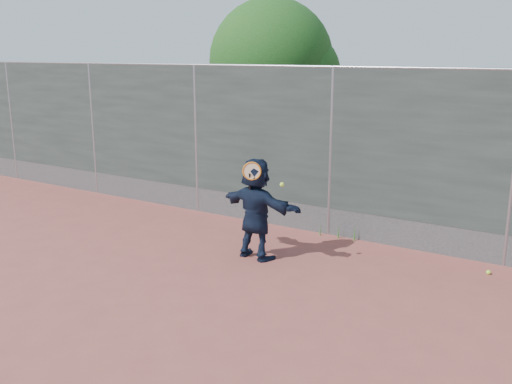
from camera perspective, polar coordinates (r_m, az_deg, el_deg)
The scene contains 7 objects.
ground at distance 7.73m, azimuth -3.97°, elevation -11.05°, with size 80.00×80.00×0.00m, color #9E4C42.
player at distance 9.07m, azimuth -0.00°, elevation -1.68°, with size 1.52×0.48×1.64m, color #121B31.
ball_ground at distance 9.31m, azimuth 22.23°, elevation -7.44°, with size 0.07×0.07×0.07m, color #BDF736.
fence at distance 10.19m, azimuth 7.51°, elevation 4.31°, with size 20.00×0.06×3.03m.
swing_action at distance 8.71m, azimuth -0.13°, elevation 1.86°, with size 0.69×0.17×0.51m.
tree_left at distance 14.07m, azimuth 2.19°, elevation 12.57°, with size 3.15×3.00×4.53m.
weed_clump at distance 10.31m, azimuth 8.47°, elevation -3.91°, with size 0.68×0.07×0.30m.
Camera 1 is at (4.14, -5.66, 3.25)m, focal length 40.00 mm.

